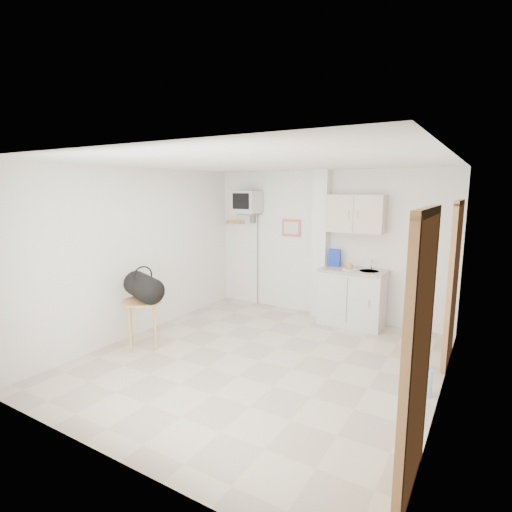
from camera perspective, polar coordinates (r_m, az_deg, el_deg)
The scene contains 7 objects.
ground at distance 5.33m, azimuth 0.51°, elevation -14.74°, with size 4.50×4.50×0.00m, color beige.
room_envelope at distance 4.86m, azimuth 3.51°, elevation 1.81°, with size 4.24×4.54×2.55m.
kitchenette at distance 6.62m, azimuth 13.71°, elevation -2.79°, with size 1.03×0.58×2.10m.
crt_television at distance 7.33m, azimuth -1.26°, elevation 7.61°, with size 0.44×0.45×2.15m.
round_table at distance 5.80m, azimuth -15.99°, elevation -7.09°, with size 0.55×0.55×0.67m.
duffel_bag at distance 5.75m, azimuth -15.76°, elevation -4.28°, with size 0.73×0.58×0.48m.
water_bottle at distance 4.83m, azimuth 23.23°, elevation -16.27°, with size 0.11×0.11×0.34m.
Camera 1 is at (2.45, -4.18, 2.20)m, focal length 28.00 mm.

